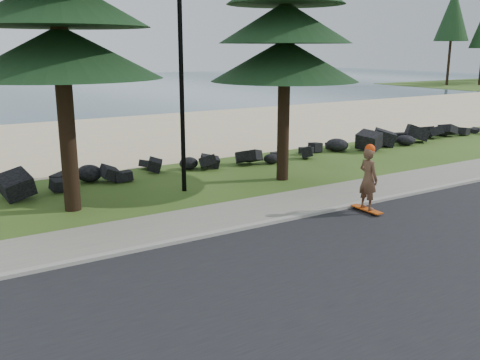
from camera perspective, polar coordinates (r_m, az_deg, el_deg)
The scene contains 8 objects.
ground at distance 14.12m, azimuth -0.25°, elevation -4.03°, with size 160.00×160.00×0.00m, color #34551A.
road at distance 10.79m, azimuth 12.54°, elevation -10.16°, with size 160.00×7.00×0.02m, color black.
kerb at distance 13.38m, azimuth 1.77°, elevation -4.83°, with size 160.00×0.20×0.10m, color #A4A093.
sidewalk at distance 14.27m, azimuth -0.67°, elevation -3.66°, with size 160.00×2.00×0.08m, color slate.
beach_sand at distance 27.24m, azimuth -16.45°, elevation 4.17°, with size 160.00×15.00×0.01m, color #D3BA8C.
seawall_boulders at distance 18.95m, azimuth -9.14°, elevation 0.47°, with size 60.00×2.40×1.10m, color black, non-canonical shape.
lamp_post at distance 16.25m, azimuth -6.33°, elevation 13.08°, with size 0.25×0.14×8.14m.
skateboarder at distance 14.68m, azimuth 13.52°, elevation 0.11°, with size 0.40×1.01×1.87m.
Camera 1 is at (-7.02, -11.45, 4.35)m, focal length 40.00 mm.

